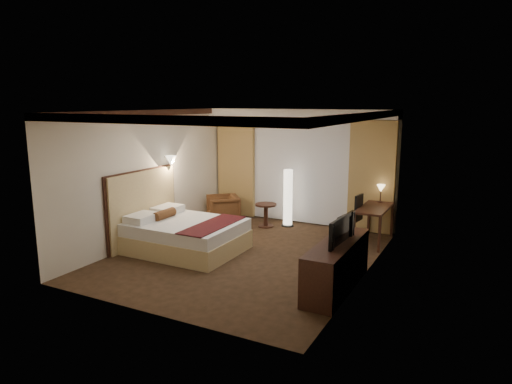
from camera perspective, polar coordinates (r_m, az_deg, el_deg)
The scene contains 21 objects.
floor at distance 8.75m, azimuth -1.22°, elevation -7.86°, with size 4.50×5.50×0.01m, color black.
ceiling at distance 8.27m, azimuth -1.29°, elevation 10.10°, with size 4.50×5.50×0.01m, color white.
back_wall at distance 10.87m, azimuth 5.72°, elevation 3.18°, with size 4.50×0.02×2.70m, color beige.
left_wall at distance 9.68m, azimuth -13.04°, elevation 1.95°, with size 0.02×5.50×2.70m, color beige.
right_wall at distance 7.61m, azimuth 13.79°, elevation -0.56°, with size 0.02×5.50×2.70m, color beige.
crown_molding at distance 8.28m, azimuth -1.29°, elevation 9.69°, with size 4.50×5.50×0.12m, color black, non-canonical shape.
soffit at distance 10.54m, azimuth 5.34°, elevation 9.76°, with size 4.50×0.50×0.20m, color white.
curtain_sheer at distance 10.81m, azimuth 5.55°, elevation 2.60°, with size 2.48×0.04×2.45m, color silver.
curtain_left_drape at distance 11.49m, azimuth -2.46°, elevation 3.16°, with size 1.00×0.14×2.45m, color tan.
curtain_right_drape at distance 10.25m, azimuth 14.27°, elevation 1.83°, with size 1.00×0.14×2.45m, color tan.
wall_sconce at distance 9.91m, azimuth -10.58°, elevation 3.84°, with size 0.24×0.24×0.24m, color white, non-canonical shape.
bed at distance 9.00m, azimuth -8.71°, elevation -5.43°, with size 2.07×1.61×0.61m, color white, non-canonical shape.
headboard at distance 9.52m, azimuth -13.89°, elevation -1.92°, with size 0.12×1.91×1.50m, color tan, non-canonical shape.
armchair at distance 10.93m, azimuth -4.15°, elevation -1.99°, with size 0.72×0.67×0.74m, color #4C2E16.
side_table at distance 10.59m, azimuth 1.25°, elevation -2.92°, with size 0.50×0.50×0.55m, color black, non-canonical shape.
floor_lamp at distance 10.58m, azimuth 4.01°, elevation -0.73°, with size 0.28×0.28×1.35m, color white, non-canonical shape.
desk at distance 9.72m, azimuth 14.51°, elevation -3.97°, with size 0.55×1.30×0.75m, color black, non-canonical shape.
desk_lamp at distance 10.07m, azimuth 15.31°, elevation -0.29°, with size 0.18×0.18×0.34m, color #FFD899, non-canonical shape.
office_chair at distance 9.76m, azimuth 11.66°, elevation -3.04°, with size 0.48×0.48×0.99m, color black, non-canonical shape.
dresser at distance 7.24m, azimuth 10.05°, elevation -9.03°, with size 0.50×1.93×0.75m, color black, non-canonical shape.
television at distance 7.05m, azimuth 10.00°, elevation -3.98°, with size 0.98×0.56×0.13m, color black.
Camera 1 is at (3.97, -7.26, 2.86)m, focal length 32.00 mm.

